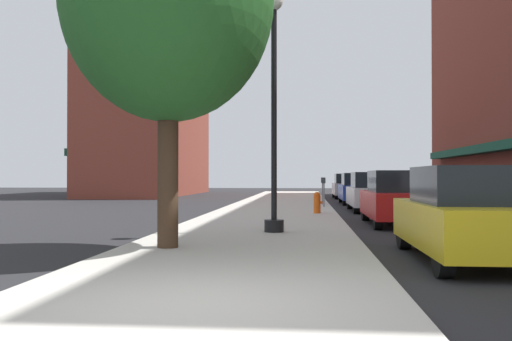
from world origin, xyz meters
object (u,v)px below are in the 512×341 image
(parking_meter_near, at_px, (324,188))
(car_yellow, at_px, (467,215))
(car_silver, at_px, (347,186))
(lamppost, at_px, (274,107))
(car_red, at_px, (397,199))
(fire_hydrant, at_px, (317,202))
(car_white, at_px, (371,192))
(parking_meter_far, at_px, (322,187))
(car_blue, at_px, (357,189))
(tree_near, at_px, (168,1))

(parking_meter_near, distance_m, car_yellow, 15.00)
(car_silver, bearing_deg, car_yellow, -89.42)
(lamppost, relative_size, car_red, 1.37)
(fire_hydrant, relative_size, car_silver, 0.18)
(fire_hydrant, xyz_separation_m, car_white, (2.35, 3.09, 0.29))
(lamppost, height_order, car_silver, lamppost)
(parking_meter_far, relative_size, car_yellow, 0.30)
(parking_meter_near, bearing_deg, parking_meter_far, 90.00)
(car_silver, bearing_deg, parking_meter_far, -100.16)
(car_yellow, xyz_separation_m, car_red, (0.00, 7.21, 0.00))
(fire_hydrant, distance_m, car_blue, 9.58)
(parking_meter_far, relative_size, tree_near, 0.18)
(parking_meter_near, height_order, car_white, car_white)
(lamppost, xyz_separation_m, parking_meter_far, (1.60, 13.32, -2.25))
(parking_meter_far, xyz_separation_m, car_silver, (1.95, 10.28, -0.14))
(car_silver, bearing_deg, parking_meter_near, -98.37)
(parking_meter_far, distance_m, car_white, 3.82)
(car_red, bearing_deg, lamppost, -133.01)
(parking_meter_far, bearing_deg, car_yellow, -83.44)
(car_yellow, height_order, car_white, same)
(tree_near, height_order, car_blue, tree_near)
(fire_hydrant, bearing_deg, parking_meter_near, 84.68)
(parking_meter_near, bearing_deg, car_white, -31.36)
(car_white, distance_m, car_silver, 13.56)
(car_yellow, relative_size, car_silver, 1.00)
(parking_meter_far, distance_m, car_red, 9.94)
(tree_near, bearing_deg, car_blue, 74.31)
(fire_hydrant, height_order, car_red, car_red)
(tree_near, bearing_deg, car_red, 50.84)
(car_silver, bearing_deg, car_white, -89.42)
(lamppost, xyz_separation_m, car_yellow, (3.55, -3.64, -2.39))
(car_blue, bearing_deg, car_white, -91.81)
(lamppost, distance_m, car_white, 10.91)
(car_blue, bearing_deg, fire_hydrant, -106.01)
(tree_near, bearing_deg, car_yellow, -5.78)
(lamppost, bearing_deg, car_yellow, -45.71)
(car_white, bearing_deg, tree_near, -113.73)
(car_yellow, relative_size, car_blue, 1.00)
(car_blue, bearing_deg, lamppost, -104.16)
(parking_meter_near, bearing_deg, fire_hydrant, -95.32)
(car_yellow, bearing_deg, tree_near, 175.04)
(tree_near, bearing_deg, fire_hydrant, 72.96)
(lamppost, distance_m, car_silver, 23.99)
(car_white, xyz_separation_m, car_silver, (0.00, 13.56, 0.00))
(tree_near, bearing_deg, parking_meter_far, 78.04)
(tree_near, height_order, car_white, tree_near)
(fire_hydrant, xyz_separation_m, parking_meter_far, (0.40, 6.37, 0.43))
(lamppost, xyz_separation_m, fire_hydrant, (1.21, 6.95, -2.68))
(lamppost, height_order, car_white, lamppost)
(fire_hydrant, bearing_deg, car_blue, 75.80)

